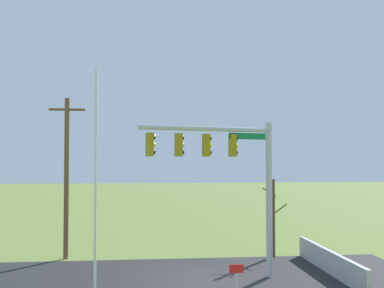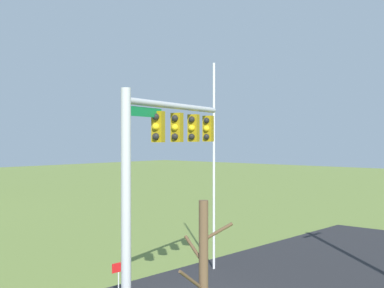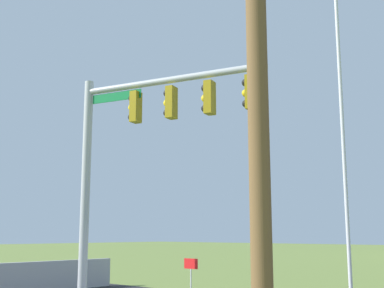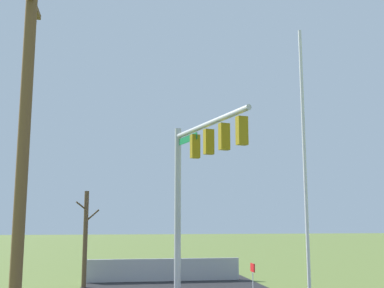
{
  "view_description": "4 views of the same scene",
  "coord_description": "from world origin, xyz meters",
  "px_view_note": "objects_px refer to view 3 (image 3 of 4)",
  "views": [
    {
      "loc": [
        -2.28,
        -19.59,
        5.21
      ],
      "look_at": [
        -0.47,
        -1.7,
        5.84
      ],
      "focal_mm": 41.79,
      "sensor_mm": 36.0,
      "label": 1
    },
    {
      "loc": [
        12.94,
        11.02,
        5.48
      ],
      "look_at": [
        -0.49,
        -0.81,
        5.27
      ],
      "focal_mm": 49.46,
      "sensor_mm": 36.0,
      "label": 2
    },
    {
      "loc": [
        -9.96,
        9.7,
        2.02
      ],
      "look_at": [
        0.16,
        -1.71,
        4.68
      ],
      "focal_mm": 47.81,
      "sensor_mm": 36.0,
      "label": 3
    },
    {
      "loc": [
        -17.09,
        2.54,
        2.9
      ],
      "look_at": [
        -0.19,
        -0.14,
        5.65
      ],
      "focal_mm": 44.09,
      "sensor_mm": 36.0,
      "label": 4
    }
  ],
  "objects_px": {
    "flagpole": "(343,145)",
    "utility_pole": "(257,41)",
    "open_sign": "(191,269)",
    "signal_mast": "(138,135)"
  },
  "relations": [
    {
      "from": "flagpole",
      "to": "open_sign",
      "type": "distance_m",
      "value": 6.28
    },
    {
      "from": "signal_mast",
      "to": "flagpole",
      "type": "relative_size",
      "value": 0.8
    },
    {
      "from": "open_sign",
      "to": "signal_mast",
      "type": "bearing_deg",
      "value": 85.23
    },
    {
      "from": "flagpole",
      "to": "utility_pole",
      "type": "height_order",
      "value": "flagpole"
    },
    {
      "from": "flagpole",
      "to": "utility_pole",
      "type": "xyz_separation_m",
      "value": [
        -2.35,
        7.42,
        0.1
      ]
    },
    {
      "from": "signal_mast",
      "to": "utility_pole",
      "type": "xyz_separation_m",
      "value": [
        -7.81,
        5.14,
        -0.53
      ]
    },
    {
      "from": "utility_pole",
      "to": "open_sign",
      "type": "distance_m",
      "value": 11.14
    },
    {
      "from": "signal_mast",
      "to": "open_sign",
      "type": "distance_m",
      "value": 4.58
    },
    {
      "from": "flagpole",
      "to": "utility_pole",
      "type": "distance_m",
      "value": 7.78
    },
    {
      "from": "utility_pole",
      "to": "open_sign",
      "type": "relative_size",
      "value": 6.94
    }
  ]
}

